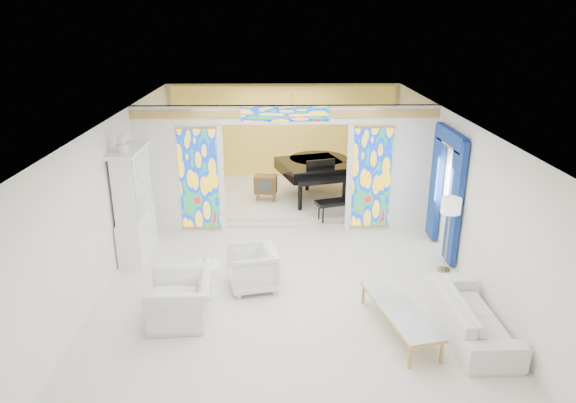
{
  "coord_description": "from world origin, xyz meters",
  "views": [
    {
      "loc": [
        -0.17,
        -9.61,
        4.89
      ],
      "look_at": [
        0.02,
        0.2,
        1.34
      ],
      "focal_mm": 32.0,
      "sensor_mm": 36.0,
      "label": 1
    }
  ],
  "objects_px": {
    "china_cabinet": "(134,204)",
    "tv_console": "(266,184)",
    "armchair_left": "(181,299)",
    "grand_piano": "(316,167)",
    "sofa": "(471,315)",
    "armchair_right": "(253,269)",
    "coffee_table": "(400,309)"
  },
  "relations": [
    {
      "from": "china_cabinet",
      "to": "tv_console",
      "type": "relative_size",
      "value": 3.99
    },
    {
      "from": "armchair_left",
      "to": "grand_piano",
      "type": "xyz_separation_m",
      "value": [
        2.69,
        5.83,
        0.63
      ]
    },
    {
      "from": "armchair_left",
      "to": "sofa",
      "type": "height_order",
      "value": "armchair_left"
    },
    {
      "from": "armchair_right",
      "to": "grand_piano",
      "type": "bearing_deg",
      "value": 150.29
    },
    {
      "from": "china_cabinet",
      "to": "armchair_right",
      "type": "xyz_separation_m",
      "value": [
        2.55,
        -1.52,
        -0.76
      ]
    },
    {
      "from": "armchair_left",
      "to": "armchair_right",
      "type": "relative_size",
      "value": 1.34
    },
    {
      "from": "china_cabinet",
      "to": "armchair_right",
      "type": "distance_m",
      "value": 3.06
    },
    {
      "from": "grand_piano",
      "to": "tv_console",
      "type": "height_order",
      "value": "grand_piano"
    },
    {
      "from": "china_cabinet",
      "to": "armchair_left",
      "type": "bearing_deg",
      "value": -61.73
    },
    {
      "from": "tv_console",
      "to": "sofa",
      "type": "bearing_deg",
      "value": -52.27
    },
    {
      "from": "armchair_right",
      "to": "china_cabinet",
      "type": "bearing_deg",
      "value": -132.77
    },
    {
      "from": "armchair_left",
      "to": "sofa",
      "type": "relative_size",
      "value": 0.53
    },
    {
      "from": "armchair_left",
      "to": "grand_piano",
      "type": "bearing_deg",
      "value": 150.74
    },
    {
      "from": "tv_console",
      "to": "coffee_table",
      "type": "bearing_deg",
      "value": -61.08
    },
    {
      "from": "armchair_left",
      "to": "tv_console",
      "type": "relative_size",
      "value": 1.75
    },
    {
      "from": "armchair_left",
      "to": "coffee_table",
      "type": "bearing_deg",
      "value": 78.62
    },
    {
      "from": "china_cabinet",
      "to": "sofa",
      "type": "height_order",
      "value": "china_cabinet"
    },
    {
      "from": "armchair_left",
      "to": "sofa",
      "type": "bearing_deg",
      "value": 79.64
    },
    {
      "from": "sofa",
      "to": "coffee_table",
      "type": "xyz_separation_m",
      "value": [
        -1.16,
        0.05,
        0.08
      ]
    },
    {
      "from": "sofa",
      "to": "grand_piano",
      "type": "bearing_deg",
      "value": 17.32
    },
    {
      "from": "china_cabinet",
      "to": "tv_console",
      "type": "bearing_deg",
      "value": 47.68
    },
    {
      "from": "coffee_table",
      "to": "grand_piano",
      "type": "bearing_deg",
      "value": 98.39
    },
    {
      "from": "sofa",
      "to": "grand_piano",
      "type": "relative_size",
      "value": 0.66
    },
    {
      "from": "armchair_right",
      "to": "sofa",
      "type": "bearing_deg",
      "value": 54.9
    },
    {
      "from": "china_cabinet",
      "to": "sofa",
      "type": "relative_size",
      "value": 1.2
    },
    {
      "from": "sofa",
      "to": "grand_piano",
      "type": "distance_m",
      "value": 6.7
    },
    {
      "from": "grand_piano",
      "to": "tv_console",
      "type": "bearing_deg",
      "value": 174.99
    },
    {
      "from": "china_cabinet",
      "to": "grand_piano",
      "type": "xyz_separation_m",
      "value": [
        4.08,
        3.26,
        -0.15
      ]
    },
    {
      "from": "sofa",
      "to": "tv_console",
      "type": "distance_m",
      "value": 6.97
    },
    {
      "from": "china_cabinet",
      "to": "tv_console",
      "type": "distance_m",
      "value": 4.05
    },
    {
      "from": "grand_piano",
      "to": "tv_console",
      "type": "xyz_separation_m",
      "value": [
        -1.37,
        -0.29,
        -0.4
      ]
    },
    {
      "from": "armchair_left",
      "to": "tv_console",
      "type": "height_order",
      "value": "tv_console"
    }
  ]
}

